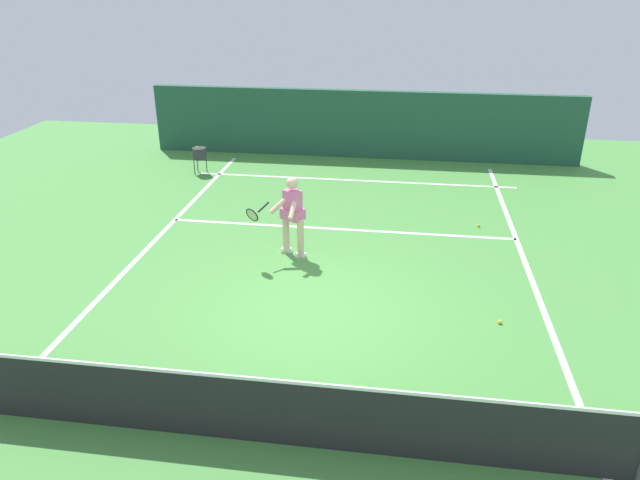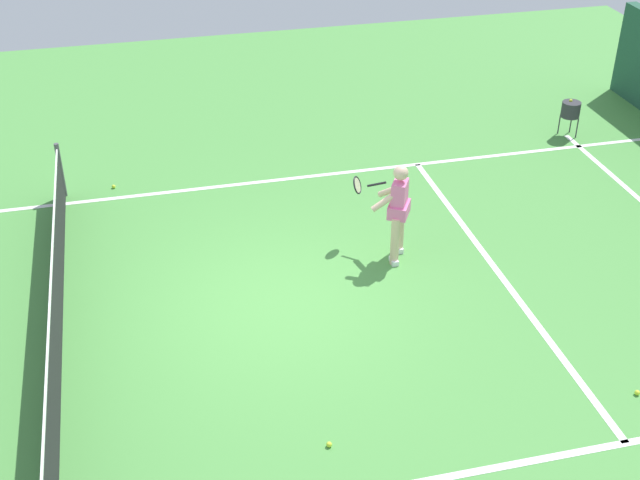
% 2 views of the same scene
% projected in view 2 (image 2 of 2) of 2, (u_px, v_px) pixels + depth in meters
% --- Properties ---
extents(ground_plane, '(23.55, 23.55, 0.00)m').
position_uv_depth(ground_plane, '(279.00, 302.00, 12.05)').
color(ground_plane, '#4C9342').
extents(service_line_marking, '(7.22, 0.10, 0.01)m').
position_uv_depth(service_line_marking, '(497.00, 271.00, 12.70)').
color(service_line_marking, white).
rests_on(service_line_marking, ground).
extents(sideline_right_marking, '(0.10, 16.12, 0.01)m').
position_uv_depth(sideline_right_marking, '(239.00, 184.00, 15.02)').
color(sideline_right_marking, white).
rests_on(sideline_right_marking, ground).
extents(court_net, '(7.90, 0.08, 0.98)m').
position_uv_depth(court_net, '(56.00, 305.00, 11.21)').
color(court_net, '#4C4C51').
rests_on(court_net, ground).
extents(tennis_player, '(1.06, 0.80, 1.55)m').
position_uv_depth(tennis_player, '(397.00, 208.00, 12.60)').
color(tennis_player, beige).
rests_on(tennis_player, ground).
extents(tennis_ball_near, '(0.07, 0.07, 0.07)m').
position_uv_depth(tennis_ball_near, '(114.00, 187.00, 14.89)').
color(tennis_ball_near, '#D1E533').
rests_on(tennis_ball_near, ground).
extents(tennis_ball_mid, '(0.07, 0.07, 0.07)m').
position_uv_depth(tennis_ball_mid, '(329.00, 444.00, 9.66)').
color(tennis_ball_mid, '#D1E533').
rests_on(tennis_ball_mid, ground).
extents(tennis_ball_far, '(0.07, 0.07, 0.07)m').
position_uv_depth(tennis_ball_far, '(637.00, 393.00, 10.40)').
color(tennis_ball_far, '#D1E533').
rests_on(tennis_ball_far, ground).
extents(ball_hopper, '(0.36, 0.36, 0.74)m').
position_uv_depth(ball_hopper, '(571.00, 110.00, 16.47)').
color(ball_hopper, '#333338').
rests_on(ball_hopper, ground).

